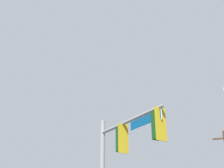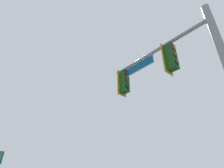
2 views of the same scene
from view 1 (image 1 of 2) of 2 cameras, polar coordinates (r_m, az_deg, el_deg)
The scene contains 1 object.
signal_pole_near at distance 13.93m, azimuth 1.33°, elevation -13.79°, with size 4.65×0.84×6.69m.
Camera 1 is at (5.27, -11.31, 1.89)m, focal length 50.00 mm.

